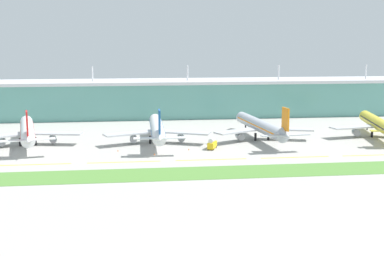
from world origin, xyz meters
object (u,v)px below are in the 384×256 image
Objects in this scene: airliner_near_middle at (157,129)px; safety_cone_right_wingtip at (118,150)px; airliner_nearest at (27,131)px; safety_cone_nose_front at (154,154)px; airliner_farthest at (379,124)px; safety_cone_left_wingtip at (189,149)px; fuel_truck at (212,144)px; airliner_far_middle at (261,126)px.

airliner_near_middle is 24.45m from safety_cone_right_wingtip.
safety_cone_nose_front is at bearing -25.79° from airliner_nearest.
airliner_farthest is 96.63m from safety_cone_left_wingtip.
airliner_farthest reaches higher than safety_cone_left_wingtip.
fuel_truck is 10.92× the size of safety_cone_left_wingtip.
safety_cone_right_wingtip is at bearing 177.79° from safety_cone_left_wingtip.
safety_cone_nose_front is 1.00× the size of safety_cone_right_wingtip.
airliner_near_middle is 0.96× the size of airliner_far_middle.
safety_cone_right_wingtip is (-66.33, -17.39, -6.10)m from airliner_far_middle.
airliner_nearest and airliner_far_middle have the same top height.
safety_cone_nose_front is at bearing -166.40° from airliner_farthest.
fuel_truck is (-26.08, -17.57, -4.19)m from airliner_far_middle.
safety_cone_nose_front is (-51.31, -26.20, -6.10)m from airliner_far_middle.
safety_cone_left_wingtip is 1.00× the size of safety_cone_right_wingtip.
airliner_near_middle is 90.15× the size of safety_cone_right_wingtip.
airliner_near_middle is 25.67m from safety_cone_nose_front.
safety_cone_right_wingtip is at bearing -23.97° from airliner_nearest.
safety_cone_right_wingtip is at bearing -171.91° from airliner_farthest.
airliner_farthest is at bearing 8.09° from safety_cone_right_wingtip.
airliner_near_middle is (57.81, -1.94, -0.00)m from airliner_nearest.
fuel_truck is at bearing -12.67° from airliner_nearest.
airliner_near_middle is 8.26× the size of fuel_truck.
fuel_truck is at bearing -168.03° from airliner_farthest.
fuel_truck is 10.92× the size of safety_cone_right_wingtip.
safety_cone_nose_front is (55.39, -26.76, -6.10)m from airliner_nearest.
safety_cone_left_wingtip is at bearing -174.51° from fuel_truck.
airliner_nearest is at bearing 179.70° from airliner_far_middle.
airliner_nearest reaches higher than fuel_truck.
airliner_nearest reaches higher than safety_cone_nose_front.
safety_cone_left_wingtip is at bearing 27.01° from safety_cone_nose_front.
safety_cone_right_wingtip is (40.37, -17.95, -6.10)m from airliner_nearest.
airliner_far_middle is 58.28m from airliner_farthest.
safety_cone_left_wingtip is (-10.22, -0.98, -1.91)m from fuel_truck.
fuel_truck is 10.92× the size of safety_cone_nose_front.
safety_cone_left_wingtip is at bearing -53.76° from airliner_near_middle.
safety_cone_nose_front is (-2.42, -24.82, -6.10)m from airliner_near_middle.
safety_cone_right_wingtip is at bearing 179.75° from fuel_truck.
safety_cone_left_wingtip and safety_cone_right_wingtip have the same top height.
airliner_near_middle is at bearing -178.39° from airliner_far_middle.
airliner_nearest reaches higher than safety_cone_left_wingtip.
safety_cone_right_wingtip is (-124.61, -17.71, -6.09)m from airliner_farthest.
airliner_farthest is 85.15× the size of safety_cone_left_wingtip.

